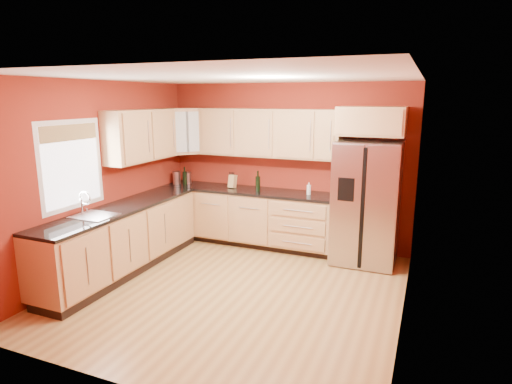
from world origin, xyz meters
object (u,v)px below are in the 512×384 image
at_px(knife_block, 233,181).
at_px(refrigerator, 366,203).
at_px(wine_bottle_a, 185,176).
at_px(soap_dispenser, 309,189).
at_px(canister_left, 177,178).

bearing_deg(knife_block, refrigerator, 7.25).
height_order(wine_bottle_a, soap_dispenser, wine_bottle_a).
bearing_deg(refrigerator, canister_left, 179.63).
xyz_separation_m(refrigerator, wine_bottle_a, (-3.04, 0.02, 0.18)).
height_order(knife_block, soap_dispenser, knife_block).
xyz_separation_m(refrigerator, soap_dispenser, (-0.88, 0.08, 0.12)).
distance_m(canister_left, wine_bottle_a, 0.17).
bearing_deg(knife_block, wine_bottle_a, -164.82).
bearing_deg(soap_dispenser, canister_left, -178.51).
xyz_separation_m(refrigerator, canister_left, (-3.20, 0.02, 0.14)).
xyz_separation_m(canister_left, wine_bottle_a, (0.16, -0.00, 0.04)).
height_order(canister_left, soap_dispenser, canister_left).
relative_size(refrigerator, wine_bottle_a, 5.79).
bearing_deg(soap_dispenser, refrigerator, -5.26).
height_order(refrigerator, canister_left, refrigerator).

